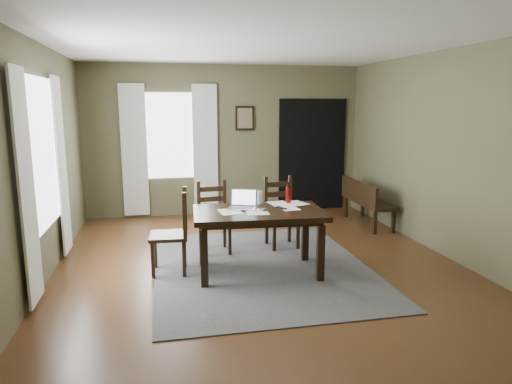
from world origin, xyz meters
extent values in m
cube|color=#492C16|center=(0.00, 0.00, -0.01)|extent=(5.00, 6.00, 0.01)
cube|color=brown|center=(0.00, 3.00, 1.35)|extent=(5.00, 0.02, 2.70)
cube|color=brown|center=(0.00, -3.00, 1.35)|extent=(5.00, 0.02, 2.70)
cube|color=brown|center=(-2.50, 0.00, 1.35)|extent=(0.02, 6.00, 2.70)
cube|color=brown|center=(2.50, 0.00, 1.35)|extent=(0.02, 6.00, 2.70)
cube|color=white|center=(0.00, 0.00, 2.70)|extent=(5.00, 6.00, 0.02)
cube|color=#444444|center=(0.00, 0.00, 0.01)|extent=(2.60, 3.20, 0.01)
cube|color=black|center=(-0.07, -0.18, 0.74)|extent=(1.57, 1.00, 0.06)
cube|color=black|center=(-0.07, -0.18, 0.68)|extent=(1.40, 0.83, 0.05)
cube|color=black|center=(-0.74, -0.49, 0.34)|extent=(0.09, 0.09, 0.65)
cube|color=black|center=(-0.70, 0.22, 0.34)|extent=(0.09, 0.09, 0.65)
cube|color=black|center=(0.57, -0.57, 0.34)|extent=(0.09, 0.09, 0.65)
cube|color=black|center=(0.61, 0.14, 0.34)|extent=(0.09, 0.09, 0.65)
cube|color=black|center=(-1.11, 0.04, 0.46)|extent=(0.47, 0.47, 0.04)
cube|color=black|center=(-1.28, 0.23, 0.23)|extent=(0.04, 0.04, 0.43)
cube|color=black|center=(-0.92, 0.21, 0.23)|extent=(0.04, 0.04, 0.43)
cube|color=black|center=(-1.30, -0.12, 0.23)|extent=(0.04, 0.04, 0.43)
cube|color=black|center=(-0.95, -0.15, 0.23)|extent=(0.04, 0.04, 0.43)
cube|color=black|center=(-0.90, 0.22, 0.75)|extent=(0.05, 0.05, 0.54)
cube|color=black|center=(-0.93, -0.16, 0.75)|extent=(0.05, 0.05, 0.54)
cube|color=black|center=(-0.92, 0.03, 0.60)|extent=(0.05, 0.33, 0.07)
cube|color=black|center=(-0.92, 0.03, 0.75)|extent=(0.05, 0.33, 0.07)
cube|color=black|center=(-0.92, 0.03, 0.89)|extent=(0.05, 0.33, 0.07)
cube|color=black|center=(-0.49, 0.70, 0.44)|extent=(0.45, 0.45, 0.04)
cube|color=black|center=(-0.65, 0.52, 0.22)|extent=(0.04, 0.04, 0.41)
cube|color=black|center=(-0.67, 0.85, 0.22)|extent=(0.04, 0.04, 0.41)
cube|color=black|center=(-0.31, 0.54, 0.22)|extent=(0.04, 0.04, 0.41)
cube|color=black|center=(-0.33, 0.88, 0.22)|extent=(0.04, 0.04, 0.41)
cube|color=black|center=(-0.68, 0.87, 0.71)|extent=(0.05, 0.05, 0.52)
cube|color=black|center=(-0.32, 0.90, 0.71)|extent=(0.05, 0.05, 0.52)
cube|color=black|center=(-0.50, 0.89, 0.57)|extent=(0.31, 0.05, 0.07)
cube|color=black|center=(-0.50, 0.89, 0.71)|extent=(0.31, 0.05, 0.07)
cube|color=black|center=(-0.50, 0.89, 0.85)|extent=(0.31, 0.05, 0.07)
cube|color=black|center=(0.47, 0.76, 0.45)|extent=(0.46, 0.46, 0.04)
cube|color=black|center=(0.31, 0.57, 0.22)|extent=(0.04, 0.04, 0.42)
cube|color=black|center=(0.29, 0.92, 0.22)|extent=(0.04, 0.04, 0.42)
cube|color=black|center=(0.66, 0.60, 0.22)|extent=(0.04, 0.04, 0.42)
cube|color=black|center=(0.63, 0.94, 0.22)|extent=(0.04, 0.04, 0.42)
cube|color=black|center=(0.27, 0.94, 0.73)|extent=(0.05, 0.05, 0.53)
cube|color=black|center=(0.64, 0.96, 0.73)|extent=(0.05, 0.05, 0.53)
cube|color=black|center=(0.46, 0.95, 0.58)|extent=(0.32, 0.05, 0.07)
cube|color=black|center=(0.46, 0.95, 0.73)|extent=(0.32, 0.05, 0.07)
cube|color=black|center=(0.46, 0.95, 0.87)|extent=(0.32, 0.05, 0.07)
cube|color=black|center=(2.22, 1.66, 0.40)|extent=(0.42, 1.32, 0.06)
cube|color=black|center=(2.38, 1.09, 0.18)|extent=(0.06, 0.06, 0.37)
cube|color=black|center=(2.06, 1.09, 0.18)|extent=(0.06, 0.06, 0.37)
cube|color=black|center=(2.38, 2.23, 0.18)|extent=(0.06, 0.06, 0.37)
cube|color=black|center=(2.06, 2.23, 0.18)|extent=(0.06, 0.06, 0.37)
cube|color=black|center=(2.03, 1.66, 0.58)|extent=(0.05, 1.32, 0.32)
cube|color=#B7B7BC|center=(-0.24, -0.05, 0.78)|extent=(0.39, 0.33, 0.02)
cube|color=#B7B7BC|center=(-0.20, 0.06, 0.89)|extent=(0.33, 0.17, 0.21)
cube|color=silver|center=(-0.20, 0.05, 0.89)|extent=(0.28, 0.14, 0.18)
cube|color=#3F3F42|center=(-0.25, -0.06, 0.79)|extent=(0.31, 0.22, 0.00)
cube|color=#3F3F42|center=(-0.02, -0.20, 0.79)|extent=(0.09, 0.10, 0.03)
cube|color=black|center=(0.22, -0.14, 0.78)|extent=(0.11, 0.17, 0.02)
cylinder|color=silver|center=(0.02, 0.19, 0.85)|extent=(0.08, 0.08, 0.16)
cylinder|color=#96100B|center=(0.39, 0.17, 0.87)|extent=(0.07, 0.07, 0.20)
cylinder|color=black|center=(0.39, 0.17, 0.99)|extent=(0.04, 0.04, 0.03)
cube|color=white|center=(-0.41, -0.18, 0.77)|extent=(0.27, 0.34, 0.00)
cube|color=white|center=(0.31, -0.14, 0.77)|extent=(0.23, 0.29, 0.00)
cube|color=white|center=(0.26, 0.14, 0.77)|extent=(0.26, 0.32, 0.00)
cube|color=white|center=(0.48, 0.12, 0.77)|extent=(0.30, 0.34, 0.00)
cube|color=white|center=(-0.10, -0.25, 0.77)|extent=(0.27, 0.34, 0.00)
cube|color=white|center=(-2.47, 0.20, 1.45)|extent=(0.01, 1.30, 1.70)
cube|color=white|center=(-1.00, 2.97, 1.45)|extent=(1.00, 0.01, 1.50)
cube|color=silver|center=(-2.44, -0.62, 1.20)|extent=(0.03, 0.48, 2.30)
cube|color=silver|center=(-2.44, 1.02, 1.20)|extent=(0.03, 0.48, 2.30)
cube|color=silver|center=(-1.62, 2.94, 1.20)|extent=(0.44, 0.03, 2.30)
cube|color=silver|center=(-0.38, 2.94, 1.20)|extent=(0.44, 0.03, 2.30)
cube|color=black|center=(0.35, 2.97, 1.75)|extent=(0.34, 0.03, 0.44)
cube|color=brown|center=(0.35, 2.96, 1.75)|extent=(0.27, 0.01, 0.36)
cube|color=black|center=(1.65, 2.97, 1.05)|extent=(1.30, 0.03, 2.10)
camera|label=1|loc=(-1.17, -5.27, 1.99)|focal=32.00mm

